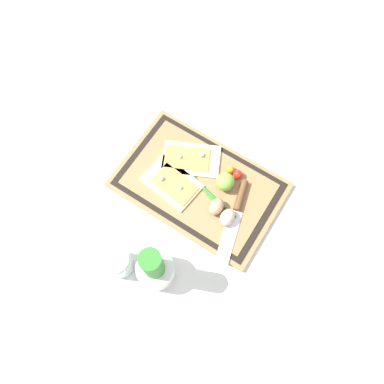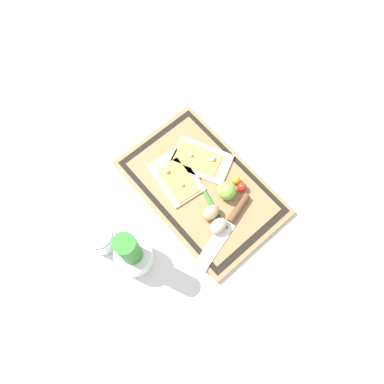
# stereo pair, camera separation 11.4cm
# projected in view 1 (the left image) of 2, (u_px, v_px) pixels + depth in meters

# --- Properties ---
(ground_plane) EXTENTS (6.00, 6.00, 0.00)m
(ground_plane) POSITION_uv_depth(u_px,v_px,m) (199.00, 186.00, 1.19)
(ground_plane) COLOR silver
(cutting_board) EXTENTS (0.50, 0.32, 0.02)m
(cutting_board) POSITION_uv_depth(u_px,v_px,m) (199.00, 185.00, 1.18)
(cutting_board) COLOR #997047
(cutting_board) RESTS_ON ground_plane
(pizza_slice_near) EXTENTS (0.21, 0.18, 0.02)m
(pizza_slice_near) POSITION_uv_depth(u_px,v_px,m) (190.00, 159.00, 1.19)
(pizza_slice_near) COLOR beige
(pizza_slice_near) RESTS_ON cutting_board
(pizza_slice_far) EXTENTS (0.18, 0.13, 0.02)m
(pizza_slice_far) POSITION_uv_depth(u_px,v_px,m) (172.00, 183.00, 1.17)
(pizza_slice_far) COLOR beige
(pizza_slice_far) RESTS_ON cutting_board
(knife) EXTENTS (0.10, 0.26, 0.02)m
(knife) POSITION_uv_depth(u_px,v_px,m) (237.00, 207.00, 1.13)
(knife) COLOR silver
(knife) RESTS_ON cutting_board
(egg_brown) EXTENTS (0.04, 0.06, 0.04)m
(egg_brown) POSITION_uv_depth(u_px,v_px,m) (216.00, 207.00, 1.12)
(egg_brown) COLOR tan
(egg_brown) RESTS_ON cutting_board
(egg_pink) EXTENTS (0.04, 0.06, 0.04)m
(egg_pink) POSITION_uv_depth(u_px,v_px,m) (227.00, 217.00, 1.11)
(egg_pink) COLOR beige
(egg_pink) RESTS_ON cutting_board
(lime) EXTENTS (0.06, 0.06, 0.06)m
(lime) POSITION_uv_depth(u_px,v_px,m) (225.00, 182.00, 1.14)
(lime) COLOR #7FB742
(lime) RESTS_ON cutting_board
(cherry_tomato_red) EXTENTS (0.03, 0.03, 0.03)m
(cherry_tomato_red) POSITION_uv_depth(u_px,v_px,m) (238.00, 174.00, 1.17)
(cherry_tomato_red) COLOR red
(cherry_tomato_red) RESTS_ON cutting_board
(cherry_tomato_yellow) EXTENTS (0.03, 0.03, 0.03)m
(cherry_tomato_yellow) POSITION_uv_depth(u_px,v_px,m) (230.00, 169.00, 1.17)
(cherry_tomato_yellow) COLOR orange
(cherry_tomato_yellow) RESTS_ON cutting_board
(scallion_bunch) EXTENTS (0.31, 0.12, 0.01)m
(scallion_bunch) POSITION_uv_depth(u_px,v_px,m) (199.00, 183.00, 1.17)
(scallion_bunch) COLOR #2D7528
(scallion_bunch) RESTS_ON cutting_board
(herb_pot) EXTENTS (0.11, 0.11, 0.22)m
(herb_pot) POSITION_uv_depth(u_px,v_px,m) (155.00, 268.00, 1.02)
(herb_pot) COLOR white
(herb_pot) RESTS_ON ground_plane
(sauce_jar) EXTENTS (0.08, 0.08, 0.09)m
(sauce_jar) POSITION_uv_depth(u_px,v_px,m) (118.00, 262.00, 1.06)
(sauce_jar) COLOR silver
(sauce_jar) RESTS_ON ground_plane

